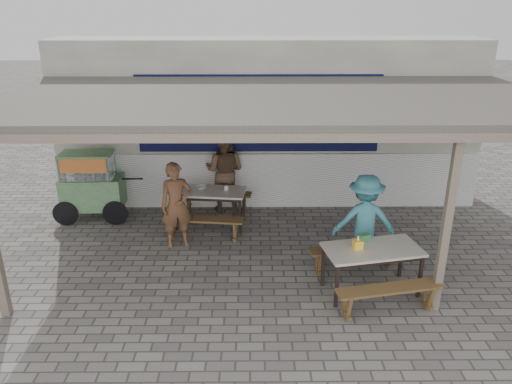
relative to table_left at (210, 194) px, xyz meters
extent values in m
plane|color=slate|center=(1.18, -1.99, -0.67)|extent=(60.00, 60.00, 0.00)
cube|color=beige|center=(1.18, 1.61, 1.08)|extent=(9.00, 1.20, 3.50)
cube|color=white|center=(1.18, 0.98, -0.07)|extent=(9.00, 0.10, 1.20)
cube|color=#0E1345|center=(0.98, 0.99, 1.38)|extent=(5.00, 0.03, 1.60)
cube|color=#504A45|center=(1.18, -0.99, 2.08)|extent=(9.00, 4.20, 0.12)
cube|color=#796D5B|center=(1.18, -3.04, 1.98)|extent=(9.00, 0.12, 0.12)
cube|color=#796D5B|center=(3.53, -2.89, 0.68)|extent=(0.11, 0.11, 2.70)
cube|color=beige|center=(0.00, 0.00, 0.06)|extent=(1.46, 0.82, 0.04)
cube|color=black|center=(0.00, 0.00, 0.00)|extent=(1.35, 0.71, 0.06)
cube|color=black|center=(-0.66, -0.20, -0.32)|extent=(0.05, 0.05, 0.71)
cube|color=black|center=(0.60, -0.35, -0.32)|extent=(0.05, 0.05, 0.71)
cube|color=black|center=(-0.60, 0.35, -0.32)|extent=(0.05, 0.05, 0.71)
cube|color=black|center=(0.66, 0.20, -0.32)|extent=(0.05, 0.05, 0.71)
cube|color=brown|center=(-0.07, -0.66, -0.24)|extent=(1.52, 0.45, 0.04)
cube|color=brown|center=(-0.67, -0.59, -0.47)|extent=(0.08, 0.28, 0.41)
cube|color=brown|center=(0.52, -0.72, -0.47)|extent=(0.08, 0.28, 0.41)
cube|color=brown|center=(0.07, 0.66, -0.24)|extent=(1.52, 0.45, 0.04)
cube|color=brown|center=(-0.52, 0.72, -0.47)|extent=(0.08, 0.28, 0.41)
cube|color=brown|center=(0.67, 0.59, -0.47)|extent=(0.08, 0.28, 0.41)
cube|color=beige|center=(2.66, -2.43, 0.06)|extent=(1.56, 1.00, 0.04)
cube|color=black|center=(2.66, -2.43, 0.00)|extent=(1.45, 0.88, 0.06)
cube|color=black|center=(2.07, -2.86, -0.32)|extent=(0.05, 0.05, 0.71)
cube|color=black|center=(3.37, -2.60, -0.32)|extent=(0.05, 0.05, 0.71)
cube|color=black|center=(1.95, -2.26, -0.32)|extent=(0.05, 0.05, 0.71)
cube|color=black|center=(3.25, -2.00, -0.32)|extent=(0.05, 0.05, 0.71)
cube|color=brown|center=(2.78, -3.05, -0.24)|extent=(1.57, 0.58, 0.04)
cube|color=brown|center=(2.17, -3.17, -0.47)|extent=(0.10, 0.28, 0.41)
cube|color=brown|center=(3.40, -2.92, -0.47)|extent=(0.10, 0.28, 0.41)
cube|color=brown|center=(2.54, -1.81, -0.24)|extent=(1.57, 0.58, 0.04)
cube|color=brown|center=(1.93, -1.93, -0.47)|extent=(0.10, 0.28, 0.41)
cube|color=brown|center=(3.15, -1.69, -0.47)|extent=(0.10, 0.28, 0.41)
cube|color=#70A16B|center=(-2.41, 0.38, -0.09)|extent=(1.23, 0.66, 0.63)
cube|color=#70A16B|center=(-2.41, 0.38, -0.42)|extent=(1.18, 0.62, 0.04)
cylinder|color=black|center=(-2.90, 0.02, -0.42)|extent=(0.50, 0.06, 0.50)
cylinder|color=black|center=(-1.91, 0.05, -0.42)|extent=(0.50, 0.06, 0.50)
cube|color=silver|center=(-2.46, 0.38, 0.48)|extent=(1.00, 0.56, 0.49)
cube|color=#70A16B|center=(-2.46, 0.38, 0.72)|extent=(1.04, 0.60, 0.04)
cube|color=red|center=(-2.45, 0.09, 0.56)|extent=(0.90, 0.04, 0.29)
cylinder|color=black|center=(-1.69, 0.40, 0.18)|extent=(0.63, 0.05, 0.04)
imported|color=brown|center=(-0.53, -0.84, 0.12)|extent=(0.67, 0.54, 1.59)
imported|color=brown|center=(0.26, 0.76, 0.22)|extent=(1.02, 0.89, 1.78)
imported|color=teal|center=(2.72, -1.55, 0.14)|extent=(1.06, 0.63, 1.61)
cube|color=yellow|center=(2.43, -2.43, 0.15)|extent=(0.16, 0.16, 0.14)
cube|color=#377D4A|center=(2.57, -2.19, 0.14)|extent=(0.20, 0.16, 0.12)
cylinder|color=silver|center=(0.33, 0.03, 0.13)|extent=(0.08, 0.08, 0.10)
imported|color=silver|center=(-0.18, 0.12, 0.10)|extent=(0.26, 0.26, 0.05)
camera|label=1|loc=(0.84, -9.11, 3.63)|focal=35.00mm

